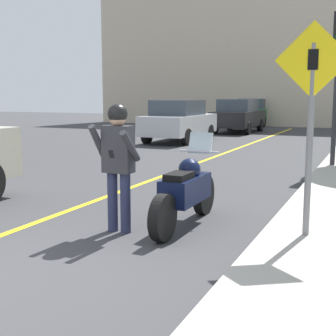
{
  "coord_description": "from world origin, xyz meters",
  "views": [
    {
      "loc": [
        3.88,
        -3.21,
        1.83
      ],
      "look_at": [
        1.11,
        2.99,
        0.79
      ],
      "focal_mm": 50.0,
      "sensor_mm": 36.0,
      "label": 1
    }
  ],
  "objects_px": {
    "motorcycle": "(186,192)",
    "parked_car_black": "(238,116)",
    "crossing_sign": "(311,109)",
    "parked_car_green": "(255,112)",
    "person_biker": "(118,154)",
    "parked_car_silver": "(179,121)"
  },
  "relations": [
    {
      "from": "motorcycle",
      "to": "parked_car_black",
      "type": "bearing_deg",
      "value": 103.33
    },
    {
      "from": "crossing_sign",
      "to": "motorcycle",
      "type": "bearing_deg",
      "value": 175.42
    },
    {
      "from": "motorcycle",
      "to": "parked_car_green",
      "type": "height_order",
      "value": "parked_car_green"
    },
    {
      "from": "person_biker",
      "to": "motorcycle",
      "type": "bearing_deg",
      "value": 41.42
    },
    {
      "from": "parked_car_black",
      "to": "parked_car_green",
      "type": "height_order",
      "value": "same"
    },
    {
      "from": "parked_car_black",
      "to": "parked_car_green",
      "type": "xyz_separation_m",
      "value": [
        -0.62,
        5.98,
        0.0
      ]
    },
    {
      "from": "crossing_sign",
      "to": "parked_car_green",
      "type": "bearing_deg",
      "value": 105.28
    },
    {
      "from": "parked_car_silver",
      "to": "parked_car_black",
      "type": "height_order",
      "value": "same"
    },
    {
      "from": "motorcycle",
      "to": "parked_car_silver",
      "type": "height_order",
      "value": "parked_car_silver"
    },
    {
      "from": "motorcycle",
      "to": "parked_car_green",
      "type": "distance_m",
      "value": 23.7
    },
    {
      "from": "parked_car_black",
      "to": "person_biker",
      "type": "bearing_deg",
      "value": -79.35
    },
    {
      "from": "person_biker",
      "to": "parked_car_silver",
      "type": "height_order",
      "value": "person_biker"
    },
    {
      "from": "person_biker",
      "to": "crossing_sign",
      "type": "height_order",
      "value": "crossing_sign"
    },
    {
      "from": "crossing_sign",
      "to": "parked_car_silver",
      "type": "height_order",
      "value": "crossing_sign"
    },
    {
      "from": "crossing_sign",
      "to": "parked_car_silver",
      "type": "bearing_deg",
      "value": 119.62
    },
    {
      "from": "parked_car_silver",
      "to": "parked_car_black",
      "type": "bearing_deg",
      "value": 81.53
    },
    {
      "from": "motorcycle",
      "to": "person_biker",
      "type": "xyz_separation_m",
      "value": [
        -0.72,
        -0.64,
        0.56
      ]
    },
    {
      "from": "crossing_sign",
      "to": "person_biker",
      "type": "bearing_deg",
      "value": -168.13
    },
    {
      "from": "parked_car_silver",
      "to": "parked_car_green",
      "type": "bearing_deg",
      "value": 88.86
    },
    {
      "from": "person_biker",
      "to": "crossing_sign",
      "type": "xyz_separation_m",
      "value": [
        2.39,
        0.5,
        0.61
      ]
    },
    {
      "from": "motorcycle",
      "to": "crossing_sign",
      "type": "bearing_deg",
      "value": -4.58
    },
    {
      "from": "parked_car_silver",
      "to": "parked_car_green",
      "type": "relative_size",
      "value": 1.0
    }
  ]
}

